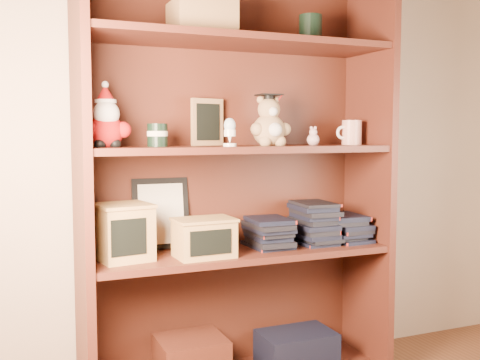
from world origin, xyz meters
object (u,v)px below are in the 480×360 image
object	(u,v)px
grad_teddy_bear	(269,126)
treats_box	(124,232)
teacher_mug	(351,133)
bookcase	(234,190)

from	to	relation	value
grad_teddy_bear	treats_box	size ratio (longest dim) A/B	0.97
grad_teddy_bear	teacher_mug	distance (m)	0.38
bookcase	grad_teddy_bear	bearing A→B (deg)	-24.74
bookcase	teacher_mug	size ratio (longest dim) A/B	14.03
teacher_mug	treats_box	world-z (taller)	teacher_mug
bookcase	treats_box	world-z (taller)	bookcase
grad_teddy_bear	treats_box	distance (m)	0.68
grad_teddy_bear	treats_box	world-z (taller)	grad_teddy_bear
teacher_mug	treats_box	distance (m)	1.01
teacher_mug	treats_box	xyz separation A→B (m)	(-0.94, -0.00, -0.35)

